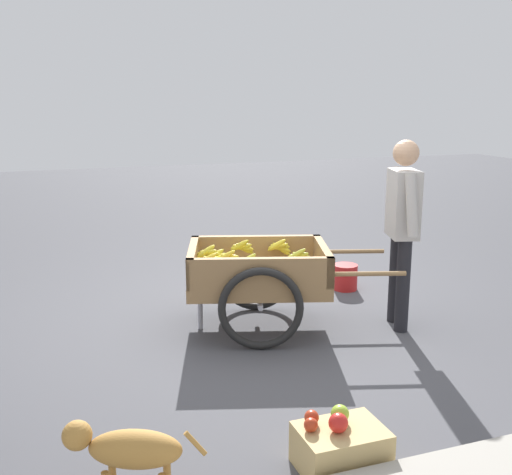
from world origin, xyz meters
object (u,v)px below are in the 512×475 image
fruit_cart (258,276)px  vendor_person (403,218)px  dog (127,449)px  apple_crate (340,446)px  plastic_bucket (345,277)px

fruit_cart → vendor_person: size_ratio=1.18×
vendor_person → dog: vendor_person is taller
fruit_cart → apple_crate: bearing=82.0°
fruit_cart → apple_crate: size_ratio=4.09×
fruit_cart → plastic_bucket: size_ratio=7.25×
fruit_cart → vendor_person: (-1.10, 0.34, 0.46)m
dog → apple_crate: dog is taller
dog → plastic_bucket: 3.58m
vendor_person → dog: (2.43, 1.54, -0.64)m
plastic_bucket → dog: bearing=45.9°
vendor_person → plastic_bucket: size_ratio=6.15×
plastic_bucket → apple_crate: apple_crate is taller
fruit_cart → apple_crate: (0.28, 1.97, -0.32)m
dog → plastic_bucket: dog is taller
dog → apple_crate: bearing=174.6°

